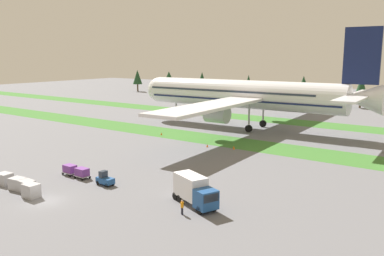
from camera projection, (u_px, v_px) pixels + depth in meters
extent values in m
plane|color=slate|center=(46.00, 201.00, 49.95)|extent=(400.00, 400.00, 0.00)
cube|color=#3D752D|center=(226.00, 141.00, 84.79)|extent=(320.00, 10.01, 0.01)
cube|color=#3D752D|center=(286.00, 121.00, 110.41)|extent=(320.00, 10.01, 0.01)
cylinder|color=white|center=(242.00, 94.00, 99.17)|extent=(50.99, 8.85, 6.87)
sphere|color=white|center=(160.00, 89.00, 112.91)|extent=(6.74, 6.74, 6.74)
cone|color=white|center=(362.00, 99.00, 84.00)|extent=(8.91, 6.86, 6.53)
cube|color=#141E4C|center=(241.00, 99.00, 99.38)|extent=(49.76, 8.94, 0.36)
cube|color=#283342|center=(230.00, 90.00, 100.69)|extent=(44.81, 8.68, 0.44)
cube|color=white|center=(210.00, 106.00, 80.80)|extent=(9.37, 34.33, 0.62)
cylinder|color=#A3A3A8|center=(217.00, 114.00, 86.05)|extent=(5.10, 3.97, 3.78)
cube|color=white|center=(284.00, 91.00, 114.43)|extent=(9.37, 34.33, 0.62)
cylinder|color=#A3A3A8|center=(272.00, 101.00, 111.29)|extent=(5.10, 3.97, 3.78)
cube|color=white|center=(350.00, 99.00, 77.46)|extent=(4.99, 12.55, 0.43)
cube|color=white|center=(367.00, 93.00, 91.03)|extent=(4.99, 12.55, 0.43)
cube|color=#141E4C|center=(362.00, 56.00, 82.78)|extent=(7.27, 1.02, 11.69)
cylinder|color=#A3A3A8|center=(176.00, 106.00, 110.68)|extent=(0.44, 0.44, 6.79)
cylinder|color=black|center=(176.00, 119.00, 111.28)|extent=(1.22, 0.47, 1.20)
cylinder|color=#A3A3A8|center=(249.00, 115.00, 94.33)|extent=(0.44, 0.44, 6.54)
cylinder|color=black|center=(249.00, 128.00, 94.91)|extent=(1.72, 0.66, 1.70)
cylinder|color=#A3A3A8|center=(263.00, 111.00, 101.11)|extent=(0.44, 0.44, 6.54)
cylinder|color=black|center=(263.00, 124.00, 101.69)|extent=(1.72, 0.66, 1.70)
cube|color=#1E4C8E|center=(105.00, 180.00, 56.08)|extent=(2.64, 1.38, 0.77)
cube|color=#283342|center=(103.00, 174.00, 56.17)|extent=(0.73, 1.11, 0.90)
cylinder|color=black|center=(113.00, 183.00, 56.04)|extent=(0.61, 0.22, 0.60)
cylinder|color=black|center=(107.00, 185.00, 55.18)|extent=(0.61, 0.22, 0.60)
cylinder|color=black|center=(104.00, 181.00, 57.13)|extent=(0.61, 0.22, 0.60)
cylinder|color=black|center=(98.00, 183.00, 56.26)|extent=(0.61, 0.22, 0.60)
cube|color=#A3A3A8|center=(82.00, 176.00, 59.18)|extent=(2.24, 1.57, 0.10)
cube|color=#70388E|center=(82.00, 172.00, 59.07)|extent=(1.98, 1.38, 1.10)
cylinder|color=black|center=(90.00, 177.00, 59.26)|extent=(0.40, 0.13, 0.40)
cylinder|color=black|center=(82.00, 179.00, 58.18)|extent=(0.40, 0.13, 0.40)
cylinder|color=black|center=(83.00, 175.00, 60.25)|extent=(0.40, 0.13, 0.40)
cylinder|color=black|center=(75.00, 177.00, 59.17)|extent=(0.40, 0.13, 0.40)
cube|color=#A3A3A8|center=(70.00, 172.00, 60.91)|extent=(2.24, 1.57, 0.10)
cube|color=#70388E|center=(70.00, 168.00, 60.80)|extent=(1.98, 1.38, 1.10)
cylinder|color=black|center=(77.00, 174.00, 60.99)|extent=(0.40, 0.13, 0.40)
cylinder|color=black|center=(70.00, 176.00, 59.91)|extent=(0.40, 0.13, 0.40)
cylinder|color=black|center=(71.00, 172.00, 61.99)|extent=(0.40, 0.13, 0.40)
cylinder|color=black|center=(63.00, 174.00, 60.91)|extent=(0.40, 0.13, 0.40)
cube|color=#1E4C8E|center=(206.00, 199.00, 46.25)|extent=(2.91, 2.97, 2.20)
cube|color=#283342|center=(211.00, 198.00, 45.29)|extent=(0.87, 1.94, 0.97)
cube|color=silver|center=(190.00, 186.00, 48.94)|extent=(5.04, 3.85, 2.80)
cylinder|color=black|center=(214.00, 207.00, 46.78)|extent=(1.00, 0.64, 0.96)
cylinder|color=black|center=(200.00, 210.00, 45.74)|extent=(1.00, 0.64, 0.96)
cylinder|color=black|center=(194.00, 196.00, 50.52)|extent=(1.00, 0.64, 0.96)
cylinder|color=black|center=(180.00, 199.00, 49.48)|extent=(1.00, 0.64, 0.96)
cylinder|color=black|center=(189.00, 193.00, 51.46)|extent=(1.00, 0.64, 0.96)
cylinder|color=black|center=(175.00, 196.00, 50.42)|extent=(1.00, 0.64, 0.96)
cylinder|color=black|center=(182.00, 211.00, 45.66)|extent=(0.18, 0.18, 0.85)
cylinder|color=black|center=(182.00, 211.00, 45.86)|extent=(0.18, 0.18, 0.85)
cylinder|color=orange|center=(182.00, 205.00, 45.63)|extent=(0.36, 0.36, 0.62)
sphere|color=tan|center=(182.00, 201.00, 45.55)|extent=(0.24, 0.24, 0.24)
cylinder|color=orange|center=(183.00, 206.00, 45.42)|extent=(0.10, 0.10, 0.58)
cylinder|color=orange|center=(181.00, 204.00, 45.85)|extent=(0.10, 0.10, 0.58)
cylinder|color=black|center=(199.00, 190.00, 52.72)|extent=(0.18, 0.18, 0.85)
cylinder|color=black|center=(198.00, 190.00, 52.92)|extent=(0.18, 0.18, 0.85)
cylinder|color=orange|center=(198.00, 185.00, 52.69)|extent=(0.36, 0.36, 0.62)
sphere|color=tan|center=(198.00, 181.00, 52.61)|extent=(0.24, 0.24, 0.24)
cylinder|color=orange|center=(199.00, 185.00, 52.49)|extent=(0.10, 0.10, 0.58)
cylinder|color=orange|center=(197.00, 184.00, 52.90)|extent=(0.10, 0.10, 0.58)
cube|color=#A3A3A8|center=(5.00, 179.00, 56.41)|extent=(2.14, 1.78, 1.60)
cube|color=#A3A3A8|center=(18.00, 184.00, 54.32)|extent=(2.20, 1.85, 1.59)
cube|color=#A3A3A8|center=(27.00, 186.00, 53.24)|extent=(2.06, 1.67, 1.58)
cube|color=#A3A3A8|center=(31.00, 191.00, 51.23)|extent=(2.02, 1.63, 1.77)
cone|color=orange|center=(207.00, 146.00, 79.46)|extent=(0.44, 0.44, 0.53)
cone|color=orange|center=(161.00, 134.00, 91.50)|extent=(0.44, 0.44, 0.59)
cone|color=orange|center=(234.00, 148.00, 77.50)|extent=(0.44, 0.44, 0.69)
cylinder|color=#4C3823|center=(138.00, 88.00, 201.99)|extent=(0.70, 0.70, 3.65)
cone|color=#1E4223|center=(137.00, 77.00, 201.04)|extent=(4.63, 4.63, 7.04)
cylinder|color=#4C3823|center=(169.00, 90.00, 189.33)|extent=(0.70, 0.70, 3.78)
cone|color=#1E4223|center=(169.00, 79.00, 188.40)|extent=(5.97, 5.97, 6.68)
cylinder|color=#4C3823|center=(202.00, 93.00, 175.71)|extent=(0.70, 0.70, 3.01)
cone|color=#1E4223|center=(202.00, 81.00, 174.76)|extent=(4.87, 4.87, 7.69)
cylinder|color=#4C3823|center=(248.00, 97.00, 161.89)|extent=(0.70, 0.70, 2.85)
cone|color=#1E4223|center=(248.00, 84.00, 160.98)|extent=(3.87, 3.87, 7.34)
cylinder|color=#4C3823|center=(303.00, 100.00, 149.56)|extent=(0.70, 0.70, 3.06)
cone|color=#1E4223|center=(303.00, 86.00, 148.64)|extent=(5.25, 5.25, 7.31)
cylinder|color=#4C3823|center=(360.00, 104.00, 137.99)|extent=(0.70, 0.70, 3.10)
cone|color=#1E4223|center=(361.00, 87.00, 137.00)|extent=(4.69, 4.69, 8.14)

